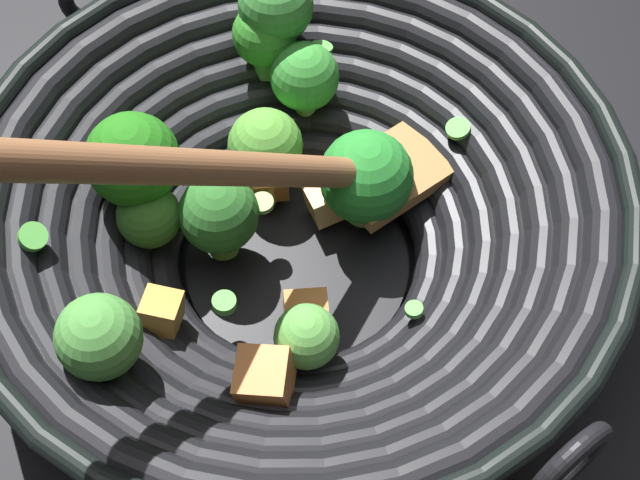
# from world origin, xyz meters

# --- Properties ---
(ground_plane) EXTENTS (4.00, 4.00, 0.00)m
(ground_plane) POSITION_xyz_m (0.00, 0.00, 0.00)
(ground_plane) COLOR black
(wok) EXTENTS (0.39, 0.41, 0.26)m
(wok) POSITION_xyz_m (0.00, 0.00, 0.06)
(wok) COLOR black
(wok) RESTS_ON ground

